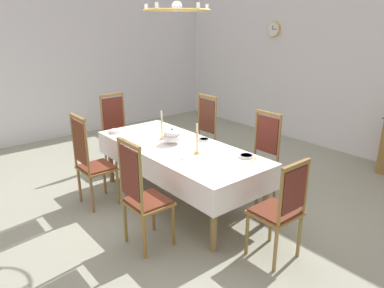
# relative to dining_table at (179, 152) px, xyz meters

# --- Properties ---
(ground) EXTENTS (7.60, 6.86, 0.04)m
(ground) POSITION_rel_dining_table_xyz_m (0.00, 0.04, -0.72)
(ground) COLOR gray
(back_wall) EXTENTS (7.60, 0.08, 3.10)m
(back_wall) POSITION_rel_dining_table_xyz_m (0.00, 3.51, 0.85)
(back_wall) COLOR silver
(back_wall) RESTS_ON ground
(left_wall) EXTENTS (0.08, 6.86, 3.10)m
(left_wall) POSITION_rel_dining_table_xyz_m (-3.84, 0.04, 0.85)
(left_wall) COLOR silver
(left_wall) RESTS_ON ground
(dining_table) EXTENTS (2.44, 1.02, 0.77)m
(dining_table) POSITION_rel_dining_table_xyz_m (0.00, 0.00, 0.00)
(dining_table) COLOR brown
(dining_table) RESTS_ON ground
(tablecloth) EXTENTS (2.46, 1.04, 0.31)m
(tablecloth) POSITION_rel_dining_table_xyz_m (0.00, -0.00, 0.00)
(tablecloth) COLOR white
(tablecloth) RESTS_ON dining_table
(chair_south_a) EXTENTS (0.44, 0.42, 1.22)m
(chair_south_a) POSITION_rel_dining_table_xyz_m (-0.62, -0.92, -0.08)
(chair_south_a) COLOR olive
(chair_south_a) RESTS_ON ground
(chair_north_a) EXTENTS (0.44, 0.42, 1.20)m
(chair_north_a) POSITION_rel_dining_table_xyz_m (-0.62, 0.92, -0.09)
(chair_north_a) COLOR olive
(chair_north_a) RESTS_ON ground
(chair_south_b) EXTENTS (0.44, 0.42, 1.20)m
(chair_south_b) POSITION_rel_dining_table_xyz_m (0.58, -0.92, -0.09)
(chair_south_b) COLOR #8F5D30
(chair_south_b) RESTS_ON ground
(chair_north_b) EXTENTS (0.44, 0.42, 1.17)m
(chair_north_b) POSITION_rel_dining_table_xyz_m (0.58, 0.92, -0.10)
(chair_north_b) COLOR olive
(chair_north_b) RESTS_ON ground
(chair_head_west) EXTENTS (0.42, 0.44, 1.19)m
(chair_head_west) POSITION_rel_dining_table_xyz_m (-1.63, 0.00, -0.09)
(chair_head_west) COLOR olive
(chair_head_west) RESTS_ON ground
(chair_head_east) EXTENTS (0.42, 0.44, 1.08)m
(chair_head_east) POSITION_rel_dining_table_xyz_m (1.62, 0.00, -0.13)
(chair_head_east) COLOR olive
(chair_head_east) RESTS_ON ground
(soup_tureen) EXTENTS (0.25, 0.25, 0.21)m
(soup_tureen) POSITION_rel_dining_table_xyz_m (-0.13, 0.00, 0.18)
(soup_tureen) COLOR silver
(soup_tureen) RESTS_ON tablecloth
(candlestick_west) EXTENTS (0.07, 0.07, 0.39)m
(candlestick_west) POSITION_rel_dining_table_xyz_m (-0.36, 0.00, 0.24)
(candlestick_west) COLOR gold
(candlestick_west) RESTS_ON tablecloth
(candlestick_east) EXTENTS (0.07, 0.07, 0.38)m
(candlestick_east) POSITION_rel_dining_table_xyz_m (0.36, -0.00, 0.23)
(candlestick_east) COLOR gold
(candlestick_east) RESTS_ON tablecloth
(bowl_near_left) EXTENTS (0.17, 0.17, 0.03)m
(bowl_near_left) POSITION_rel_dining_table_xyz_m (0.83, 0.36, 0.09)
(bowl_near_left) COLOR silver
(bowl_near_left) RESTS_ON tablecloth
(bowl_near_right) EXTENTS (0.18, 0.18, 0.04)m
(bowl_near_right) POSITION_rel_dining_table_xyz_m (-1.03, -0.34, 0.10)
(bowl_near_right) COLOR silver
(bowl_near_right) RESTS_ON tablecloth
(bowl_far_left) EXTENTS (0.14, 0.14, 0.03)m
(bowl_far_left) POSITION_rel_dining_table_xyz_m (0.04, 0.39, 0.09)
(bowl_far_left) COLOR silver
(bowl_far_left) RESTS_ON tablecloth
(spoon_primary) EXTENTS (0.06, 0.17, 0.01)m
(spoon_primary) POSITION_rel_dining_table_xyz_m (0.94, 0.39, 0.08)
(spoon_primary) COLOR gold
(spoon_primary) RESTS_ON tablecloth
(spoon_secondary) EXTENTS (0.03, 0.18, 0.01)m
(spoon_secondary) POSITION_rel_dining_table_xyz_m (-1.15, -0.31, 0.08)
(spoon_secondary) COLOR gold
(spoon_secondary) RESTS_ON tablecloth
(mounted_clock) EXTENTS (0.30, 0.06, 0.30)m
(mounted_clock) POSITION_rel_dining_table_xyz_m (-1.34, 3.44, 1.43)
(mounted_clock) COLOR #D1B251
(chandelier) EXTENTS (0.77, 0.77, 0.66)m
(chandelier) POSITION_rel_dining_table_xyz_m (-0.00, 0.00, 1.72)
(chandelier) COLOR gold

